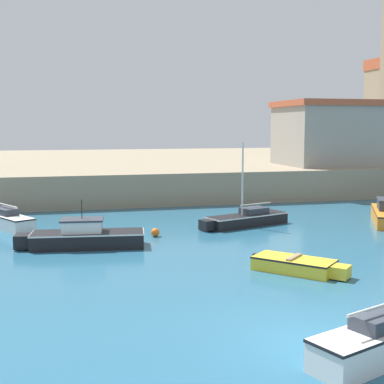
{
  "coord_description": "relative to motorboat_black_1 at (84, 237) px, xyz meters",
  "views": [
    {
      "loc": [
        -6.25,
        -12.46,
        5.71
      ],
      "look_at": [
        0.9,
        16.5,
        2.0
      ],
      "focal_mm": 50.0,
      "sensor_mm": 36.0,
      "label": 1
    }
  ],
  "objects": [
    {
      "name": "ground_plane",
      "position": [
        5.27,
        -12.75,
        -0.51
      ],
      "size": [
        200.0,
        200.0,
        0.0
      ],
      "primitive_type": "plane",
      "color": "#28607F"
    },
    {
      "name": "quay_seawall",
      "position": [
        5.27,
        31.33,
        0.67
      ],
      "size": [
        120.0,
        40.0,
        2.35
      ],
      "primitive_type": "cube",
      "color": "gray",
      "rests_on": "ground"
    },
    {
      "name": "motorboat_black_1",
      "position": [
        0.0,
        0.0,
        0.0
      ],
      "size": [
        6.08,
        2.32,
        2.28
      ],
      "color": "black",
      "rests_on": "ground"
    },
    {
      "name": "dinghy_yellow_2",
      "position": [
        7.92,
        -6.38,
        -0.21
      ],
      "size": [
        3.36,
        3.47,
        0.62
      ],
      "color": "yellow",
      "rests_on": "ground"
    },
    {
      "name": "sailboat_black_4",
      "position": [
        9.27,
        3.35,
        -0.09
      ],
      "size": [
        5.71,
        3.05,
        4.8
      ],
      "color": "black",
      "rests_on": "ground"
    },
    {
      "name": "sailboat_white_8",
      "position": [
        -4.45,
        6.71,
        -0.04
      ],
      "size": [
        4.22,
        6.4,
        5.41
      ],
      "color": "white",
      "rests_on": "ground"
    },
    {
      "name": "mooring_buoy",
      "position": [
        3.68,
        1.62,
        -0.29
      ],
      "size": [
        0.44,
        0.44,
        0.44
      ],
      "primitive_type": "sphere",
      "color": "orange",
      "rests_on": "ground"
    },
    {
      "name": "harbor_shed_near_wharf",
      "position": [
        21.27,
        16.66,
        4.59
      ],
      "size": [
        7.86,
        7.25,
        5.45
      ],
      "color": "gray",
      "rests_on": "quay_seawall"
    }
  ]
}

